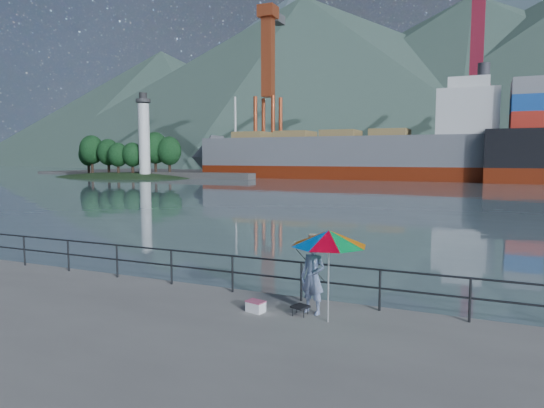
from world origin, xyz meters
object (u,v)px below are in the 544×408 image
(beach_umbrella, at_px, (329,238))
(cooler_bag, at_px, (256,307))
(bulk_carrier, at_px, (367,154))
(fisherman, at_px, (313,277))

(beach_umbrella, height_order, cooler_bag, beach_umbrella)
(beach_umbrella, xyz_separation_m, bulk_carrier, (-15.71, 73.02, 2.16))
(fisherman, height_order, cooler_bag, fisherman)
(beach_umbrella, xyz_separation_m, cooler_bag, (-1.79, -0.02, -1.78))
(bulk_carrier, bearing_deg, cooler_bag, -79.21)
(fisherman, xyz_separation_m, beach_umbrella, (0.52, -0.44, 1.03))
(fisherman, distance_m, cooler_bag, 1.54)
(beach_umbrella, relative_size, bulk_carrier, 0.04)
(beach_umbrella, bearing_deg, bulk_carrier, 102.14)
(bulk_carrier, bearing_deg, fisherman, -78.18)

